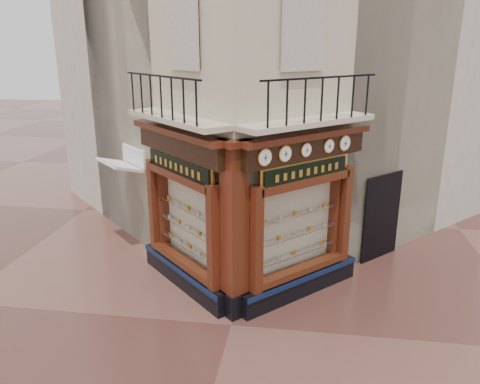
% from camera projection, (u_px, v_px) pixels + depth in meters
% --- Properties ---
extents(ground, '(80.00, 80.00, 0.00)m').
position_uv_depth(ground, '(231.00, 325.00, 10.10)').
color(ground, '#4A2822').
rests_on(ground, ground).
extents(main_building, '(11.31, 11.31, 12.00)m').
position_uv_depth(main_building, '(263.00, 37.00, 14.11)').
color(main_building, beige).
rests_on(main_building, ground).
extents(neighbour_left, '(11.31, 11.31, 11.00)m').
position_uv_depth(neighbour_left, '(201.00, 53.00, 16.93)').
color(neighbour_left, beige).
rests_on(neighbour_left, ground).
extents(neighbour_right, '(11.31, 11.31, 11.00)m').
position_uv_depth(neighbour_right, '(340.00, 54.00, 16.26)').
color(neighbour_right, beige).
rests_on(neighbour_right, ground).
extents(shopfront_left, '(2.86, 2.86, 3.98)m').
position_uv_depth(shopfront_left, '(183.00, 212.00, 11.18)').
color(shopfront_left, black).
rests_on(shopfront_left, ground).
extents(shopfront_right, '(2.86, 2.86, 3.98)m').
position_uv_depth(shopfront_right, '(302.00, 217.00, 10.79)').
color(shopfront_right, black).
rests_on(shopfront_right, ground).
extents(corner_pilaster, '(0.85, 0.85, 3.98)m').
position_uv_depth(corner_pilaster, '(234.00, 233.00, 9.99)').
color(corner_pilaster, black).
rests_on(corner_pilaster, ground).
extents(balcony, '(5.94, 2.97, 1.03)m').
position_uv_depth(balcony, '(241.00, 120.00, 10.24)').
color(balcony, beige).
rests_on(balcony, ground).
extents(clock_a, '(0.29, 0.29, 0.36)m').
position_uv_depth(clock_a, '(265.00, 157.00, 9.41)').
color(clock_a, gold).
rests_on(clock_a, ground).
extents(clock_b, '(0.28, 0.28, 0.35)m').
position_uv_depth(clock_b, '(285.00, 154.00, 9.73)').
color(clock_b, gold).
rests_on(clock_b, ground).
extents(clock_c, '(0.25, 0.25, 0.31)m').
position_uv_depth(clock_c, '(306.00, 150.00, 10.08)').
color(clock_c, gold).
rests_on(clock_c, ground).
extents(clock_d, '(0.26, 0.26, 0.32)m').
position_uv_depth(clock_d, '(329.00, 146.00, 10.48)').
color(clock_d, gold).
rests_on(clock_d, ground).
extents(clock_e, '(0.29, 0.29, 0.36)m').
position_uv_depth(clock_e, '(345.00, 143.00, 10.78)').
color(clock_e, gold).
rests_on(clock_e, ground).
extents(awning, '(1.62, 1.62, 0.31)m').
position_uv_depth(awning, '(126.00, 248.00, 13.97)').
color(awning, silver).
rests_on(awning, ground).
extents(signboard_left, '(2.07, 2.07, 0.55)m').
position_uv_depth(signboard_left, '(179.00, 167.00, 10.80)').
color(signboard_left, gold).
rests_on(signboard_left, ground).
extents(signboard_right, '(1.91, 1.91, 0.51)m').
position_uv_depth(signboard_right, '(306.00, 171.00, 10.40)').
color(signboard_right, gold).
rests_on(signboard_right, ground).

